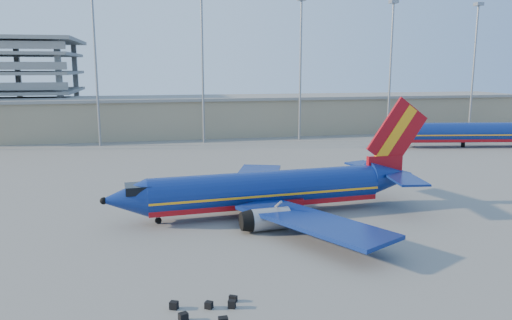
% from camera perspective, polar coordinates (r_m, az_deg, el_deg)
% --- Properties ---
extents(ground, '(220.00, 220.00, 0.00)m').
position_cam_1_polar(ground, '(57.47, 4.30, -4.59)').
color(ground, slate).
rests_on(ground, ground).
extents(terminal_building, '(122.00, 16.00, 8.50)m').
position_cam_1_polar(terminal_building, '(114.60, 0.82, 5.26)').
color(terminal_building, gray).
rests_on(terminal_building, ground).
extents(light_mast_row, '(101.60, 1.60, 28.65)m').
position_cam_1_polar(light_mast_row, '(101.32, -0.40, 12.05)').
color(light_mast_row, gray).
rests_on(light_mast_row, ground).
extents(aircraft_main, '(34.96, 33.54, 11.83)m').
position_cam_1_polar(aircraft_main, '(51.56, 1.96, -3.44)').
color(aircraft_main, navy).
rests_on(aircraft_main, ground).
extents(aircraft_second, '(35.69, 14.26, 12.16)m').
position_cam_1_polar(aircraft_second, '(102.63, 23.14, 2.92)').
color(aircraft_second, navy).
rests_on(aircraft_second, ground).
extents(luggage_pile, '(4.44, 3.11, 0.54)m').
position_cam_1_polar(luggage_pile, '(32.47, -5.79, -16.61)').
color(luggage_pile, black).
rests_on(luggage_pile, ground).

